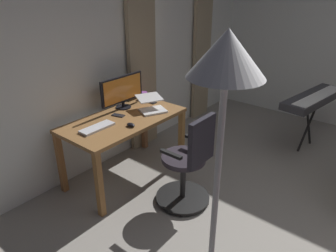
{
  "coord_description": "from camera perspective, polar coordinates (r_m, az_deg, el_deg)",
  "views": [
    {
      "loc": [
        2.53,
        -0.1,
        2.1
      ],
      "look_at": [
        0.38,
        -1.86,
        0.81
      ],
      "focal_mm": 33.53,
      "sensor_mm": 36.0,
      "label": 1
    }
  ],
  "objects": [
    {
      "name": "computer_keyboard",
      "position": [
        3.25,
        -12.74,
        -0.3
      ],
      "size": [
        0.37,
        0.13,
        0.02
      ],
      "primitive_type": "cube",
      "color": "silver",
      "rests_on": "desk"
    },
    {
      "name": "office_chair",
      "position": [
        3.1,
        3.76,
        -7.03
      ],
      "size": [
        0.56,
        0.56,
        0.99
      ],
      "rotation": [
        0.0,
        0.0,
        3.15
      ],
      "color": "black",
      "rests_on": "ground"
    },
    {
      "name": "computer_monitor",
      "position": [
        3.68,
        -8.31,
        6.45
      ],
      "size": [
        0.61,
        0.18,
        0.38
      ],
      "color": "black",
      "rests_on": "desk"
    },
    {
      "name": "cell_phone_by_monitor",
      "position": [
        3.87,
        -3.14,
        4.38
      ],
      "size": [
        0.07,
        0.14,
        0.01
      ],
      "primitive_type": "cube",
      "rotation": [
        0.0,
        0.0,
        -0.0
      ],
      "color": "#232328",
      "rests_on": "desk"
    },
    {
      "name": "desk",
      "position": [
        3.49,
        -7.96,
        -0.02
      ],
      "size": [
        1.36,
        0.71,
        0.74
      ],
      "color": "olive",
      "rests_on": "ground"
    },
    {
      "name": "floor_lamp",
      "position": [
        1.3,
        9.89,
        2.91
      ],
      "size": [
        0.31,
        0.31,
        1.94
      ],
      "color": "black",
      "rests_on": "ground"
    },
    {
      "name": "back_room_partition",
      "position": [
        3.91,
        -9.23,
        12.83
      ],
      "size": [
        5.47,
        0.1,
        2.6
      ],
      "primitive_type": "cube",
      "color": "silver",
      "rests_on": "ground"
    },
    {
      "name": "cell_phone_face_up",
      "position": [
        3.52,
        -9.03,
        1.93
      ],
      "size": [
        0.1,
        0.16,
        0.01
      ],
      "primitive_type": "cube",
      "rotation": [
        0.0,
        0.0,
        0.27
      ],
      "color": "#232328",
      "rests_on": "desk"
    },
    {
      "name": "piano_keyboard",
      "position": [
        4.48,
        25.02,
        4.45
      ],
      "size": [
        1.22,
        0.49,
        0.78
      ],
      "rotation": [
        0.0,
        0.0,
        -0.15
      ],
      "color": "black",
      "rests_on": "ground"
    },
    {
      "name": "laptop",
      "position": [
        3.62,
        -3.02,
        3.7
      ],
      "size": [
        0.4,
        0.43,
        0.15
      ],
      "rotation": [
        0.0,
        0.0,
        -0.45
      ],
      "color": "white",
      "rests_on": "desk"
    },
    {
      "name": "curtain_right_panel",
      "position": [
        4.09,
        -4.7,
        10.27
      ],
      "size": [
        0.46,
        0.06,
        2.14
      ],
      "primitive_type": "cube",
      "color": "tan",
      "rests_on": "ground"
    },
    {
      "name": "computer_mouse",
      "position": [
        3.24,
        -6.78,
        0.21
      ],
      "size": [
        0.06,
        0.1,
        0.04
      ],
      "primitive_type": "ellipsoid",
      "color": "black",
      "rests_on": "desk"
    },
    {
      "name": "curtain_left_panel",
      "position": [
        5.14,
        6.16,
        13.22
      ],
      "size": [
        0.41,
        0.06,
        2.14
      ],
      "primitive_type": "cube",
      "color": "tan",
      "rests_on": "ground"
    },
    {
      "name": "mug_tea",
      "position": [
        4.0,
        -4.42,
        5.57
      ],
      "size": [
        0.13,
        0.09,
        0.09
      ],
      "color": "purple",
      "rests_on": "desk"
    }
  ]
}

